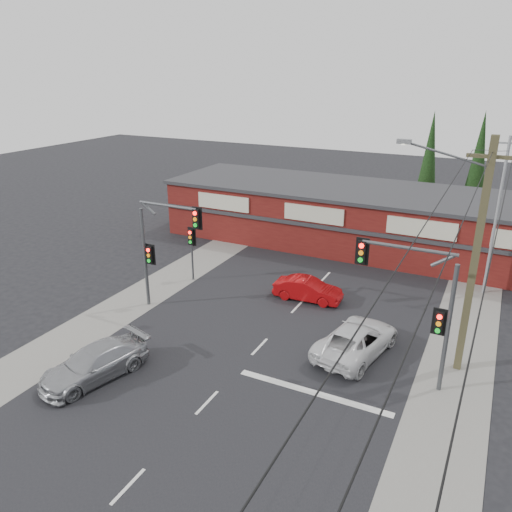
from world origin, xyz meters
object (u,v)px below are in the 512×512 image
at_px(red_sedan, 308,289).
at_px(utility_pole, 472,252).
at_px(shop_building, 345,215).
at_px(silver_suv, 94,363).
at_px(white_suv, 356,339).

height_order(red_sedan, utility_pole, utility_pole).
bearing_deg(shop_building, silver_suv, -100.84).
bearing_deg(shop_building, utility_pole, -56.24).
relative_size(silver_suv, red_sedan, 1.24).
relative_size(silver_suv, utility_pole, 0.47).
bearing_deg(utility_pole, silver_suv, -150.62).
distance_m(white_suv, shop_building, 15.73).
relative_size(white_suv, utility_pole, 0.51).
distance_m(white_suv, utility_pole, 6.33).
xyz_separation_m(red_sedan, utility_pole, (8.20, -3.52, 4.77)).
bearing_deg(silver_suv, red_sedan, 79.96).
xyz_separation_m(white_suv, shop_building, (-5.17, 14.78, 1.43)).
bearing_deg(utility_pole, shop_building, 123.76).
bearing_deg(white_suv, red_sedan, -35.78).
height_order(silver_suv, utility_pole, utility_pole).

